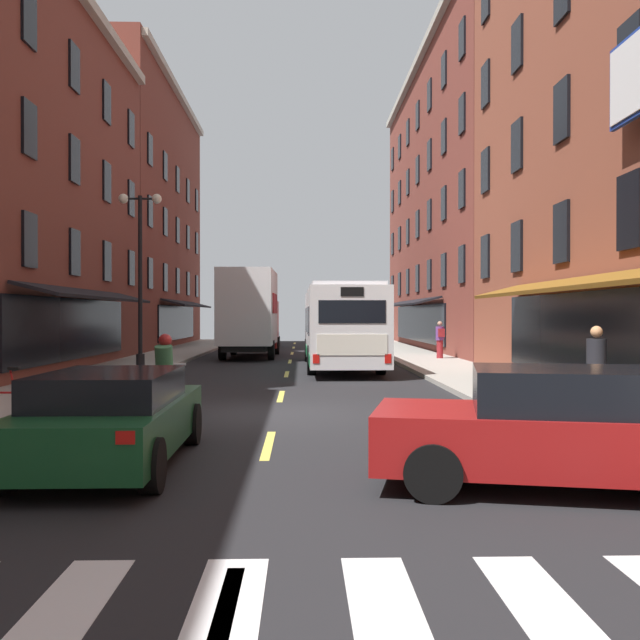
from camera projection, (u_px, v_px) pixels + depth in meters
ground_plane at (277, 416)px, 14.37m from camera, size 34.80×80.00×0.10m
lane_centre_dashes at (276, 415)px, 14.11m from camera, size 0.14×73.90×0.01m
crosswalk_near at (218, 637)px, 4.37m from camera, size 7.10×2.80×0.01m
sidewalk_right at (560, 409)px, 14.52m from camera, size 3.00×80.00×0.14m
transit_bus at (340, 325)px, 26.80m from camera, size 2.71×11.28×3.10m
box_truck at (250, 314)px, 33.03m from camera, size 2.57×7.67×4.08m
sedan_near at (264, 336)px, 43.99m from camera, size 1.98×4.41×1.35m
sedan_mid at (112, 417)px, 9.31m from camera, size 1.91×4.44×1.28m
sedan_far at (566, 428)px, 8.10m from camera, size 4.60×2.70×1.41m
motorcycle_rider at (165, 382)px, 13.68m from camera, size 0.62×2.07×1.66m
bicycle_near at (4, 396)px, 13.07m from camera, size 1.71×0.48×0.91m
pedestrian_near at (440, 339)px, 30.49m from camera, size 0.36×0.51×1.62m
pedestrian_mid at (596, 370)px, 12.98m from camera, size 0.36×0.36×1.69m
street_lamp_twin at (140, 274)px, 23.05m from camera, size 1.42×0.32×5.90m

